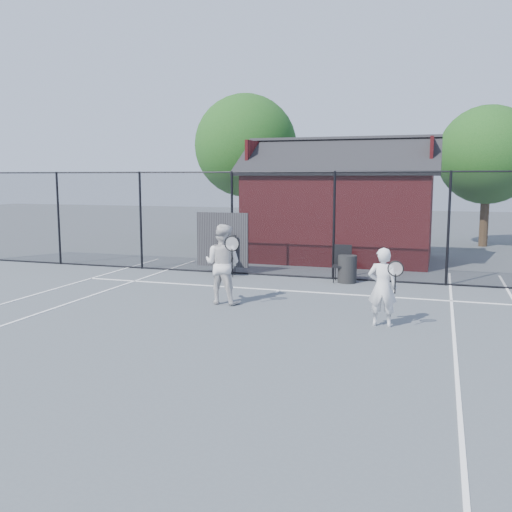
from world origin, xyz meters
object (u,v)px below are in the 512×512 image
(player_back, at_px, (223,264))
(chair_left, at_px, (226,256))
(clubhouse, at_px, (340,213))
(chair_right, at_px, (342,264))
(waste_bin, at_px, (347,269))
(player_front, at_px, (383,287))

(player_back, distance_m, chair_left, 3.63)
(chair_left, bearing_deg, player_back, -82.01)
(clubhouse, bearing_deg, chair_right, -79.58)
(chair_right, distance_m, waste_bin, 0.19)
(player_back, relative_size, chair_right, 1.82)
(player_back, xyz_separation_m, chair_right, (2.13, 3.40, -0.41))
(clubhouse, bearing_deg, player_back, -99.57)
(player_back, bearing_deg, chair_left, 109.80)
(chair_left, bearing_deg, chair_right, -11.81)
(player_front, relative_size, player_back, 0.85)
(chair_left, distance_m, chair_right, 3.35)
(chair_right, bearing_deg, player_back, -124.61)
(clubhouse, distance_m, player_back, 7.95)
(clubhouse, height_order, player_front, clubhouse)
(player_front, height_order, chair_right, player_front)
(clubhouse, relative_size, player_back, 3.63)
(player_front, xyz_separation_m, chair_right, (-1.49, 4.34, -0.27))
(chair_right, bearing_deg, chair_left, 177.36)
(clubhouse, relative_size, chair_left, 5.76)
(player_front, bearing_deg, waste_bin, 107.20)
(chair_left, height_order, chair_right, chair_left)
(player_back, bearing_deg, clubhouse, 80.43)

